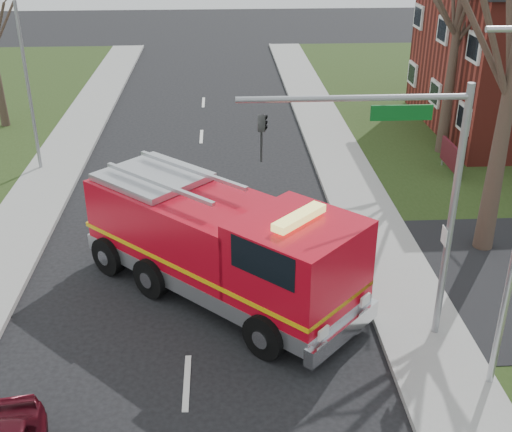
{
  "coord_description": "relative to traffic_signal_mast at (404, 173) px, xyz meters",
  "views": [
    {
      "loc": [
        0.97,
        -12.12,
        10.36
      ],
      "look_at": [
        1.94,
        4.92,
        2.0
      ],
      "focal_mm": 45.0,
      "sensor_mm": 36.0,
      "label": 1
    }
  ],
  "objects": [
    {
      "name": "ground",
      "position": [
        -5.21,
        -1.5,
        -4.71
      ],
      "size": [
        120.0,
        120.0,
        0.0
      ],
      "primitive_type": "plane",
      "color": "black",
      "rests_on": "ground"
    },
    {
      "name": "sidewalk_right",
      "position": [
        0.99,
        -1.5,
        -4.63
      ],
      "size": [
        2.4,
        80.0,
        0.15
      ],
      "primitive_type": "cube",
      "color": "gray",
      "rests_on": "ground"
    },
    {
      "name": "health_center_sign",
      "position": [
        5.29,
        11.0,
        -3.83
      ],
      "size": [
        0.12,
        2.0,
        1.4
      ],
      "color": "#4D121B",
      "rests_on": "ground"
    },
    {
      "name": "bare_tree_far",
      "position": [
        5.79,
        13.5,
        1.78
      ],
      "size": [
        5.25,
        5.25,
        10.5
      ],
      "color": "#372820",
      "rests_on": "ground"
    },
    {
      "name": "traffic_signal_mast",
      "position": [
        0.0,
        0.0,
        0.0
      ],
      "size": [
        5.29,
        0.18,
        6.8
      ],
      "color": "gray",
      "rests_on": "ground"
    },
    {
      "name": "utility_pole_far",
      "position": [
        -12.01,
        12.5,
        -1.21
      ],
      "size": [
        0.14,
        0.14,
        7.0
      ],
      "primitive_type": "cylinder",
      "color": "gray",
      "rests_on": "ground"
    },
    {
      "name": "fire_engine",
      "position": [
        -4.3,
        2.38,
        -3.15
      ],
      "size": [
        8.18,
        8.02,
        3.45
      ],
      "rotation": [
        0.0,
        0.0,
        0.81
      ],
      "color": "#BA081A",
      "rests_on": "ground"
    }
  ]
}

